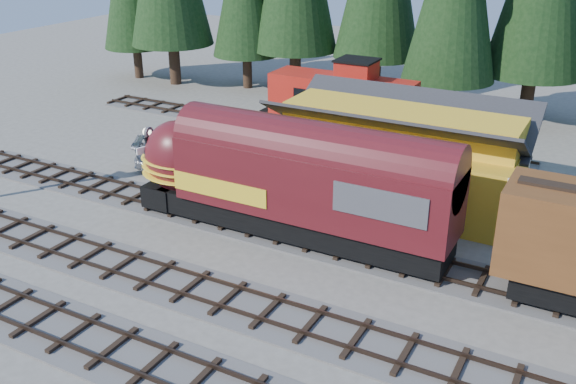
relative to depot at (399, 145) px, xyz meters
The scene contains 7 objects.
ground 10.91m from the depot, 89.99° to the right, with size 120.00×120.00×0.00m, color #6B665B.
track_spur 12.83m from the depot, 143.13° to the left, with size 32.00×3.20×0.33m.
depot is the anchor object (origin of this frame).
locomotive 7.35m from the depot, 117.64° to the right, with size 15.98×3.18×4.35m.
caboose 9.94m from the depot, 130.94° to the left, with size 9.57×2.77×4.97m.
pickup_truck_a 10.11m from the depot, 169.98° to the right, with size 3.04×6.59×1.83m, color black.
pickup_truck_b 12.38m from the depot, behind, with size 2.60×6.38×1.85m, color #9EA1A6.
Camera 1 is at (9.74, -19.52, 13.94)m, focal length 40.00 mm.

